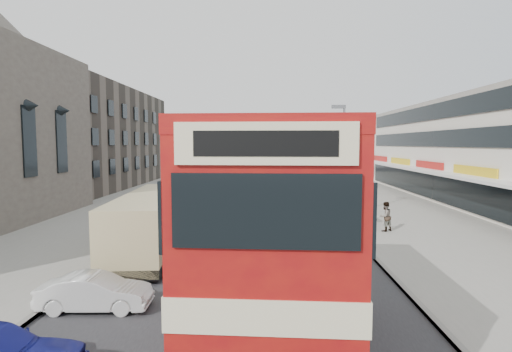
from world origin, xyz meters
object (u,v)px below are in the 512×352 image
(car_left_front, at_px, (95,292))
(car_right_b, at_px, (322,207))
(bus_second, at_px, (277,169))
(pedestrian_far, at_px, (336,186))
(bus_main, at_px, (274,246))
(street_lamp, at_px, (342,152))
(car_right_a, at_px, (328,215))
(car_right_c, at_px, (297,187))
(coach, at_px, (152,220))
(pedestrian_near, at_px, (385,216))
(cyclist, at_px, (312,204))

(car_left_front, relative_size, car_right_b, 0.82)
(bus_second, relative_size, pedestrian_far, 5.24)
(bus_main, relative_size, pedestrian_far, 5.25)
(car_left_front, bearing_deg, street_lamp, -35.52)
(car_right_b, bearing_deg, car_left_front, -35.79)
(bus_second, xyz_separation_m, pedestrian_far, (6.03, 2.35, -1.83))
(car_right_a, bearing_deg, car_right_c, 179.42)
(car_left_front, relative_size, car_right_c, 0.97)
(bus_second, xyz_separation_m, car_right_a, (3.02, -11.99, -2.21))
(bus_second, bearing_deg, street_lamp, 116.13)
(car_right_b, bearing_deg, coach, -50.21)
(pedestrian_near, height_order, pedestrian_far, pedestrian_far)
(car_left_front, height_order, car_right_a, car_right_a)
(bus_main, height_order, car_right_c, bus_main)
(street_lamp, distance_m, cyclist, 4.59)
(car_left_front, xyz_separation_m, cyclist, (8.97, 17.65, 0.21))
(car_right_c, bearing_deg, coach, -26.51)
(coach, distance_m, car_right_c, 26.13)
(cyclist, bearing_deg, coach, -129.00)
(bus_main, bearing_deg, car_left_front, -25.59)
(bus_main, xyz_separation_m, pedestrian_far, (6.82, 30.96, -1.81))
(street_lamp, xyz_separation_m, pedestrian_near, (1.63, -5.23, -3.74))
(car_right_a, bearing_deg, bus_second, -168.35)
(car_right_a, bearing_deg, coach, -58.88)
(car_right_b, xyz_separation_m, pedestrian_far, (2.83, 10.29, 0.52))
(coach, bearing_deg, car_right_c, 64.87)
(street_lamp, height_order, car_right_c, street_lamp)
(car_right_b, bearing_deg, car_right_c, 176.28)
(coach, height_order, car_right_b, coach)
(car_right_c, relative_size, cyclist, 1.60)
(bus_second, height_order, car_right_c, bus_second)
(coach, height_order, car_right_a, coach)
(car_right_a, bearing_deg, pedestrian_far, 165.66)
(coach, relative_size, pedestrian_far, 5.28)
(street_lamp, xyz_separation_m, coach, (-11.17, -9.50, -3.21))
(bus_second, relative_size, car_left_front, 2.88)
(car_left_front, height_order, car_right_c, car_right_c)
(pedestrian_far, bearing_deg, bus_main, -125.17)
(street_lamp, bearing_deg, bus_second, 116.57)
(car_left_front, bearing_deg, bus_second, -16.35)
(street_lamp, height_order, pedestrian_far, street_lamp)
(coach, distance_m, car_right_a, 11.69)
(car_left_front, distance_m, car_right_c, 32.82)
(car_right_c, height_order, cyclist, cyclist)
(coach, height_order, pedestrian_far, coach)
(car_right_c, bearing_deg, pedestrian_near, 4.26)
(coach, distance_m, car_right_b, 14.46)
(street_lamp, relative_size, bus_second, 0.80)
(bus_second, distance_m, pedestrian_far, 6.73)
(pedestrian_near, bearing_deg, car_right_a, -65.10)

